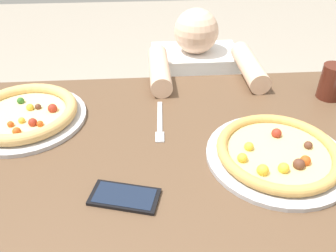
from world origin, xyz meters
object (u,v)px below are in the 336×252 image
at_px(pizza_near, 278,153).
at_px(diner_seated, 192,118).
at_px(drink_cup_colored, 332,82).
at_px(cell_phone, 125,197).
at_px(pizza_far, 24,114).
at_px(fork, 160,123).

relative_size(pizza_near, diner_seated, 0.38).
distance_m(drink_cup_colored, cell_phone, 0.75).
bearing_deg(pizza_near, diner_seated, 99.32).
bearing_deg(pizza_far, drink_cup_colored, 3.83).
height_order(pizza_near, pizza_far, same).
xyz_separation_m(pizza_far, cell_phone, (0.29, -0.33, -0.02)).
xyz_separation_m(fork, diner_seated, (0.17, 0.50, -0.33)).
distance_m(drink_cup_colored, fork, 0.56).
xyz_separation_m(drink_cup_colored, cell_phone, (-0.64, -0.39, -0.05)).
bearing_deg(fork, pizza_far, 173.29).
distance_m(pizza_near, diner_seated, 0.76).
xyz_separation_m(pizza_near, drink_cup_colored, (0.26, 0.28, 0.04)).
distance_m(pizza_near, drink_cup_colored, 0.39).
bearing_deg(diner_seated, fork, -109.12).
bearing_deg(pizza_far, fork, -6.71).
height_order(fork, diner_seated, diner_seated).
bearing_deg(pizza_near, fork, 148.14).
bearing_deg(drink_cup_colored, cell_phone, -148.64).
distance_m(cell_phone, diner_seated, 0.89).
xyz_separation_m(cell_phone, diner_seated, (0.27, 0.78, -0.33)).
relative_size(pizza_far, fork, 1.71).
relative_size(pizza_far, diner_seated, 0.38).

